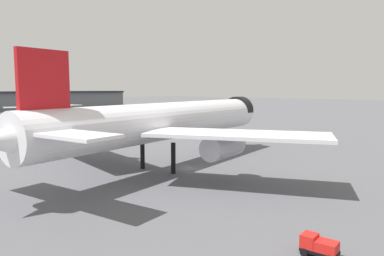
% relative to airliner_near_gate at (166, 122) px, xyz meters
% --- Properties ---
extents(ground, '(900.00, 900.00, 0.00)m').
position_rel_airliner_near_gate_xyz_m(ground, '(2.99, -3.09, -8.82)').
color(ground, '#56565B').
extents(airliner_near_gate, '(69.17, 62.54, 20.01)m').
position_rel_airliner_near_gate_xyz_m(airliner_near_gate, '(0.00, 0.00, 0.00)').
color(airliner_near_gate, white).
rests_on(airliner_near_gate, ground).
extents(airliner_far_taxiway, '(42.12, 46.12, 13.85)m').
position_rel_airliner_near_gate_xyz_m(airliner_far_taxiway, '(43.62, 139.26, -2.71)').
color(airliner_far_taxiway, white).
rests_on(airliner_far_taxiway, ground).
extents(baggage_tug_wing, '(2.10, 3.31, 1.85)m').
position_rel_airliner_near_gate_xyz_m(baggage_tug_wing, '(-16.02, -36.29, -7.85)').
color(baggage_tug_wing, black).
rests_on(baggage_tug_wing, ground).
extents(baggage_cart_trailing, '(2.09, 2.51, 1.82)m').
position_rel_airliner_near_gate_xyz_m(baggage_cart_trailing, '(13.32, 39.22, -7.84)').
color(baggage_cart_trailing, black).
rests_on(baggage_cart_trailing, ground).
extents(traffic_cone_near_nose, '(0.48, 0.48, 0.60)m').
position_rel_airliner_near_gate_xyz_m(traffic_cone_near_nose, '(23.46, 29.65, -8.52)').
color(traffic_cone_near_nose, '#F2600C').
rests_on(traffic_cone_near_nose, ground).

